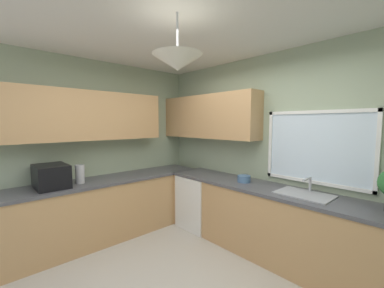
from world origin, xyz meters
The scene contains 8 objects.
room_shell centered at (-0.39, 0.47, 1.78)m, with size 4.21×3.50×2.70m.
counter_run_left centered at (-1.74, 0.00, 0.44)m, with size 0.65×3.11×0.88m.
counter_run_back centered at (0.21, 1.38, 0.44)m, with size 3.30×0.65×0.88m.
dishwasher centered at (-1.08, 1.35, 0.42)m, with size 0.60×0.60×0.84m, color white.
microwave centered at (-1.74, -0.65, 1.03)m, with size 0.48×0.36×0.29m, color black.
kettle centered at (-1.72, -0.31, 1.01)m, with size 0.12×0.12×0.25m, color #B7B7BC.
sink_assembly centered at (0.56, 1.39, 0.89)m, with size 0.58×0.40×0.19m.
bowl centered at (-0.26, 1.38, 0.93)m, with size 0.18×0.18×0.09m, color #4C7099.
Camera 1 is at (1.67, -1.35, 1.70)m, focal length 22.46 mm.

